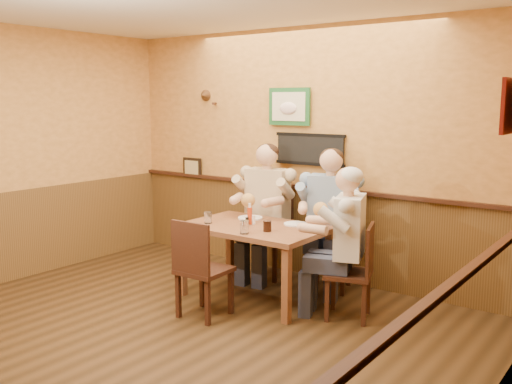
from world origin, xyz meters
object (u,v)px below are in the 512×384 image
chair_back_right (330,246)px  diner_blue_polo (330,227)px  pepper_shaker (247,221)px  dining_table (255,234)px  cola_tumbler (267,226)px  chair_right_end (349,271)px  hot_sauce_bottle (250,215)px  diner_white_elder (349,251)px  chair_near_side (204,268)px  water_glass_mid (244,227)px  diner_tan_shirt (268,218)px  salt_shaker (254,220)px  chair_back_left (268,235)px  water_glass_left (208,218)px

chair_back_right → diner_blue_polo: size_ratio=0.70×
pepper_shaker → dining_table: bearing=41.6°
chair_back_right → cola_tumbler: 0.92m
dining_table → chair_right_end: size_ratio=1.59×
hot_sauce_bottle → pepper_shaker: bearing=-77.4°
diner_white_elder → chair_right_end: bearing=0.0°
chair_near_side → dining_table: bearing=-98.8°
water_glass_mid → chair_right_end: bearing=25.1°
chair_near_side → cola_tumbler: bearing=-124.0°
hot_sauce_bottle → diner_tan_shirt: bearing=109.8°
chair_right_end → chair_near_side: size_ratio=0.95×
diner_tan_shirt → hot_sauce_bottle: (0.23, -0.64, 0.17)m
water_glass_mid → hot_sauce_bottle: (-0.21, 0.36, 0.03)m
water_glass_mid → cola_tumbler: size_ratio=1.22×
dining_table → chair_right_end: 1.05m
cola_tumbler → salt_shaker: cola_tumbler is taller
dining_table → pepper_shaker: (-0.06, -0.05, 0.13)m
hot_sauce_bottle → salt_shaker: 0.06m
chair_back_left → water_glass_mid: bearing=-74.8°
dining_table → chair_back_left: size_ratio=1.47×
dining_table → water_glass_left: 0.51m
diner_tan_shirt → diner_white_elder: bearing=-32.6°
diner_tan_shirt → hot_sauce_bottle: bearing=-78.8°
diner_tan_shirt → cola_tumbler: bearing=-63.5°
chair_right_end → cola_tumbler: (-0.77, -0.21, 0.36)m
dining_table → chair_near_side: 0.71m
chair_right_end → water_glass_left: (-1.47, -0.27, 0.37)m
diner_white_elder → diner_blue_polo: bearing=-157.8°
pepper_shaker → chair_back_left: bearing=109.1°
diner_tan_shirt → diner_blue_polo: (0.79, 0.03, -0.01)m
diner_white_elder → pepper_shaker: (-1.08, -0.12, 0.16)m
water_glass_left → diner_tan_shirt: bearing=80.8°
chair_back_right → chair_near_side: bearing=-128.5°
hot_sauce_bottle → chair_right_end: bearing=2.7°
diner_blue_polo → chair_back_right: bearing=0.0°
chair_right_end → diner_tan_shirt: 1.47m
cola_tumbler → salt_shaker: bearing=148.9°
hot_sauce_bottle → chair_back_left: bearing=109.8°
water_glass_mid → hot_sauce_bottle: hot_sauce_bottle is taller
chair_right_end → pepper_shaker: (-1.08, -0.12, 0.35)m
diner_blue_polo → diner_white_elder: size_ratio=1.07×
diner_tan_shirt → pepper_shaker: bearing=-79.4°
diner_tan_shirt → salt_shaker: 0.68m
chair_back_right → chair_near_side: size_ratio=1.02×
diner_tan_shirt → cola_tumbler: 0.98m
cola_tumbler → hot_sauce_bottle: (-0.33, 0.16, 0.05)m
dining_table → water_glass_mid: water_glass_mid is taller
chair_right_end → diner_blue_polo: 0.86m
water_glass_left → water_glass_mid: 0.60m
chair_back_right → dining_table: bearing=-141.4°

